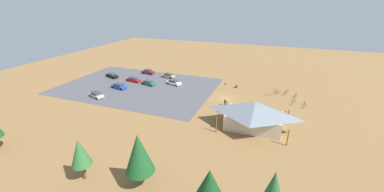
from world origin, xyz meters
name	(u,v)px	position (x,y,z in m)	size (l,w,h in m)	color
ground	(225,98)	(0.00, 0.00, 0.00)	(160.00, 160.00, 0.00)	olive
parking_lot_asphalt	(138,86)	(25.64, 0.10, 0.03)	(43.31, 29.58, 0.05)	#4C4C51
bike_pavilion	(254,113)	(-8.54, 12.77, 3.14)	(12.85, 8.45, 5.54)	beige
trash_bin	(236,86)	(-1.28, -8.56, 0.45)	(0.60, 0.60, 0.90)	brown
lot_sign	(225,86)	(1.36, -5.30, 1.41)	(0.56, 0.08, 2.20)	#99999E
pine_mideast	(80,153)	(11.57, 35.40, 4.33)	(2.73, 2.73, 6.30)	brown
pine_far_east	(209,186)	(-6.48, 35.51, 4.78)	(3.55, 3.55, 6.87)	brown
pine_west	(139,153)	(3.52, 33.58, 5.04)	(3.87, 3.87, 7.80)	brown
bicycle_teal_front_row	(305,104)	(-18.64, -2.57, 0.35)	(0.48, 1.69, 0.75)	black
bicycle_red_near_sign	(261,107)	(-9.17, 3.15, 0.37)	(1.44, 1.09, 0.82)	black
bicycle_silver_mid_cluster	(268,94)	(-10.20, -5.70, 0.39)	(1.79, 0.48, 0.89)	black
bicycle_white_back_row	(304,107)	(-18.44, -0.77, 0.35)	(1.08, 1.32, 0.75)	black
bicycle_green_lone_east	(296,96)	(-16.78, -7.12, 0.38)	(0.72, 1.61, 0.84)	black
bicycle_black_yard_center	(277,93)	(-12.12, -7.63, 0.38)	(1.57, 0.74, 0.83)	black
bicycle_orange_edge_north	(283,112)	(-13.88, 4.10, 0.36)	(1.77, 0.48, 0.76)	black
bicycle_purple_lone_west	(292,103)	(-15.92, -1.78, 0.35)	(0.48, 1.60, 0.75)	black
bicycle_blue_trailside	(294,100)	(-16.28, -4.02, 0.39)	(0.85, 1.57, 0.89)	black
bicycle_yellow_yard_right	(276,90)	(-11.90, -9.38, 0.37)	(1.47, 1.06, 0.85)	black
bicycle_teal_yard_front	(287,91)	(-14.72, -9.85, 0.38)	(0.88, 1.48, 0.88)	black
bicycle_red_edge_south	(284,94)	(-14.08, -7.43, 0.39)	(1.30, 1.18, 0.84)	black
car_green_back_corner	(148,83)	(23.29, -1.81, 0.70)	(4.61, 2.60, 1.31)	#1E6B3D
car_white_by_curb	(174,82)	(16.48, -4.68, 0.75)	(4.82, 3.00, 1.41)	white
car_red_front_row	(134,79)	(29.13, -2.95, 0.70)	(4.81, 2.37, 1.30)	red
car_blue_aisle_side	(119,86)	(29.50, 3.76, 0.76)	(4.75, 2.59, 1.44)	#1E42B2
car_maroon_far_end	(148,72)	(29.13, -11.50, 0.78)	(4.37, 2.06, 1.50)	maroon
car_black_inner_stall	(112,75)	(37.88, -3.93, 0.74)	(4.91, 3.19, 1.38)	black
car_tan_near_entry	(168,76)	(20.98, -10.19, 0.72)	(4.58, 2.38, 1.35)	tan
car_silver_second_row	(96,95)	(30.92, 11.15, 0.74)	(4.72, 3.07, 1.40)	#BCBCC1
visitor_near_lot	(225,102)	(-1.01, 4.48, 0.93)	(0.39, 0.40, 1.76)	#2D3347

